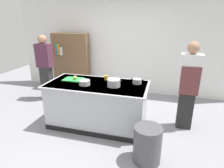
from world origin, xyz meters
TOP-DOWN VIEW (x-y plane):
  - ground_plane at (0.00, 0.00)m, footprint 10.00×10.00m
  - back_wall at (0.00, 2.10)m, footprint 6.40×0.12m
  - counter_island at (0.00, -0.00)m, footprint 1.98×0.98m
  - cutting_board at (-0.55, 0.10)m, footprint 0.40×0.28m
  - onion at (-0.50, 0.07)m, footprint 0.08×0.08m
  - stock_pot at (0.36, -0.06)m, footprint 0.31×0.24m
  - sauce_pan at (0.75, 0.22)m, footprint 0.24×0.18m
  - mixing_bowl at (-0.20, -0.13)m, footprint 0.21×0.21m
  - juice_cup at (0.11, 0.27)m, footprint 0.07×0.07m
  - trash_bin at (1.09, -0.81)m, footprint 0.43×0.43m
  - person_chef at (1.71, 0.38)m, footprint 0.38×0.25m
  - person_guest at (-1.77, 0.91)m, footprint 0.38×0.24m
  - bookshelf at (-1.47, 1.80)m, footprint 1.10×0.31m

SIDE VIEW (x-z plane):
  - ground_plane at x=0.00m, z-range 0.00..0.00m
  - trash_bin at x=1.09m, z-range 0.00..0.59m
  - counter_island at x=0.00m, z-range 0.02..0.92m
  - bookshelf at x=-1.47m, z-range 0.00..1.70m
  - cutting_board at x=-0.55m, z-range 0.90..0.92m
  - person_guest at x=-1.77m, z-range 0.05..1.77m
  - person_chef at x=1.71m, z-range 0.05..1.77m
  - mixing_bowl at x=-0.20m, z-range 0.90..0.99m
  - sauce_pan at x=0.75m, z-range 0.90..1.00m
  - juice_cup at x=0.11m, z-range 0.90..1.00m
  - onion at x=-0.50m, z-range 0.92..1.00m
  - stock_pot at x=0.36m, z-range 0.90..1.04m
  - back_wall at x=0.00m, z-range 0.00..3.00m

